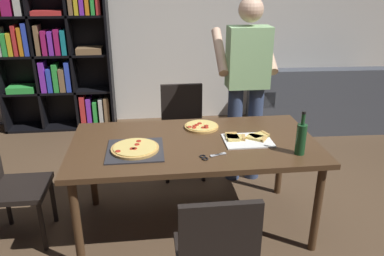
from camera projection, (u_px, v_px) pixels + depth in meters
ground_plane at (194, 224)px, 3.16m from camera, size 12.00×12.00×0.00m
back_wall at (171, 17)px, 5.02m from camera, size 6.40×0.10×2.80m
dining_table at (194, 150)px, 2.90m from camera, size 1.85×0.97×0.75m
chair_near_camera at (216, 254)px, 2.07m from camera, size 0.42×0.42×0.90m
chair_far_side at (183, 124)px, 3.86m from camera, size 0.42×0.42×0.90m
chair_left_end at (5, 180)px, 2.81m from camera, size 0.42×0.42×0.90m
couch at (317, 105)px, 5.07m from camera, size 1.74×0.93×0.85m
bookshelf at (54, 52)px, 4.81m from camera, size 1.40×0.35×1.95m
person_serving_pizza at (247, 81)px, 3.53m from camera, size 0.55×0.54×1.75m
pepperoni_pizza_on_tray at (135, 149)px, 2.72m from camera, size 0.40×0.40×0.04m
pizza_slices_on_towel at (247, 139)px, 2.90m from camera, size 0.37×0.28×0.03m
wine_bottle at (301, 138)px, 2.64m from camera, size 0.07×0.07×0.32m
kitchen_scissors at (209, 156)px, 2.63m from camera, size 0.20×0.11×0.01m
second_pizza_plain at (201, 126)px, 3.13m from camera, size 0.28×0.28×0.03m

